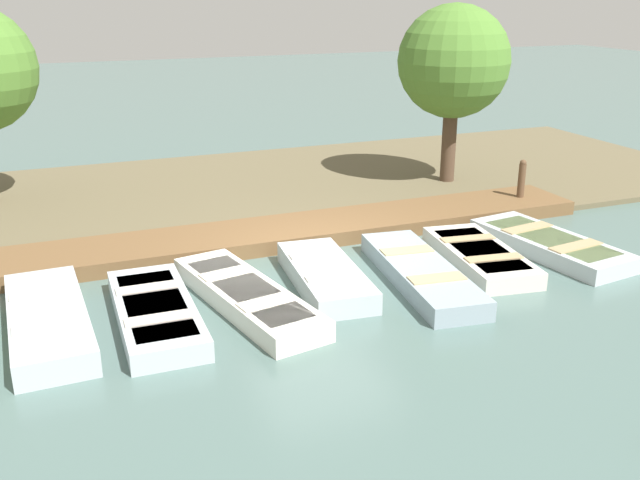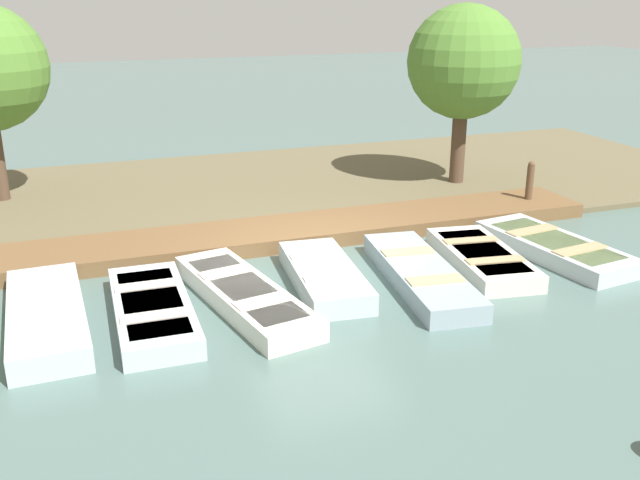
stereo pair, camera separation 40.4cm
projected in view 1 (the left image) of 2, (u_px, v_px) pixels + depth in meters
The scene contains 12 objects.
ground_plane at pixel (324, 266), 12.60m from camera, with size 80.00×80.00×0.00m, color #4C6660.
shore_bank at pixel (245, 192), 16.96m from camera, with size 8.00×24.00×0.12m.
dock_walkway at pixel (294, 232), 13.93m from camera, with size 1.55×12.34×0.28m.
rowboat_0 at pixel (48, 320), 10.10m from camera, with size 3.22×1.16×0.40m.
rowboat_1 at pixel (155, 312), 10.42m from camera, with size 3.01×1.12×0.34m.
rowboat_2 at pixel (247, 296), 10.97m from camera, with size 3.61×1.61×0.34m.
rowboat_3 at pixel (325, 275), 11.71m from camera, with size 2.74×1.25×0.37m.
rowboat_4 at pixel (421, 273), 11.86m from camera, with size 3.51×1.39×0.34m.
rowboat_5 at pixel (480, 256), 12.62m from camera, with size 2.83×1.45×0.33m.
rowboat_6 at pixel (550, 244), 13.19m from camera, with size 3.23×1.58×0.33m.
mooring_post_far at pixel (521, 184), 15.65m from camera, with size 0.16×0.16×1.12m.
park_tree_left at pixel (454, 63), 16.77m from camera, with size 2.65×2.65×4.34m.
Camera 1 is at (10.86, -4.42, 4.64)m, focal length 40.00 mm.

